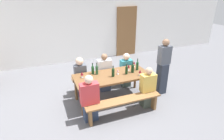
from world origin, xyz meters
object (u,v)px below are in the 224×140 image
object	(u,v)px
tasting_table	(112,78)
wine_bottle_3	(126,70)
wine_bottle_0	(93,70)
seated_guest_far_2	(126,71)
wine_bottle_4	(137,66)
standing_host	(163,68)
bench_near	(123,103)
wine_glass_1	(134,63)
wine_bottle_2	(133,68)
wine_glass_0	(118,71)
seated_guest_far_1	(105,74)
wine_glass_4	(82,74)
seated_guest_near_0	(90,100)
wine_bottle_5	(113,72)
seated_guest_near_1	(147,88)
seated_guest_far_0	(81,77)
wine_glass_2	(140,72)
wine_glass_3	(128,66)
wine_bottle_1	(97,70)
bench_far	(103,77)
wooden_door	(126,32)

from	to	relation	value
tasting_table	wine_bottle_3	xyz separation A→B (m)	(0.38, -0.07, 0.19)
wine_bottle_0	seated_guest_far_2	world-z (taller)	seated_guest_far_2
tasting_table	wine_bottle_4	size ratio (longest dim) A/B	5.94
standing_host	wine_bottle_3	bearing A→B (deg)	-4.46
bench_near	wine_glass_1	bearing A→B (deg)	52.14
tasting_table	seated_guest_far_2	bearing A→B (deg)	40.41
wine_bottle_2	wine_glass_0	distance (m)	0.41
wine_glass_0	seated_guest_far_1	distance (m)	0.67
wine_glass_4	seated_guest_far_1	world-z (taller)	seated_guest_far_1
wine_glass_1	seated_guest_near_0	size ratio (longest dim) A/B	0.14
bench_near	wine_bottle_4	bearing A→B (deg)	46.00
wine_bottle_5	seated_guest_near_1	xyz separation A→B (m)	(0.74, -0.51, -0.35)
wine_glass_0	seated_guest_far_2	size ratio (longest dim) A/B	0.14
seated_guest_far_1	seated_guest_near_1	bearing A→B (deg)	31.95
wine_glass_4	tasting_table	bearing A→B (deg)	-11.85
wine_bottle_4	seated_guest_far_0	bearing A→B (deg)	160.88
wine_bottle_0	seated_guest_far_2	distance (m)	1.21
wine_glass_2	seated_guest_far_0	world-z (taller)	seated_guest_far_0
tasting_table	wine_bottle_4	xyz separation A→B (m)	(0.78, 0.07, 0.20)
wine_glass_0	seated_guest_near_1	world-z (taller)	seated_guest_near_1
wine_glass_3	seated_guest_far_1	world-z (taller)	seated_guest_far_1
bench_near	wine_glass_1	distance (m)	1.40
wine_bottle_0	wine_glass_3	xyz separation A→B (m)	(0.97, -0.15, 0.01)
tasting_table	wine_bottle_2	distance (m)	0.61
wine_bottle_1	wine_glass_3	world-z (taller)	wine_bottle_1
bench_far	seated_guest_far_0	distance (m)	0.75
wooden_door	wine_glass_0	size ratio (longest dim) A/B	14.26
seated_guest_far_0	seated_guest_far_2	bearing A→B (deg)	90.00
tasting_table	seated_guest_far_0	size ratio (longest dim) A/B	1.73
seated_guest_near_0	seated_guest_far_2	bearing A→B (deg)	-51.26
seated_guest_far_1	wine_glass_2	bearing A→B (deg)	37.77
seated_guest_far_1	standing_host	bearing A→B (deg)	63.35
seated_guest_near_1	seated_guest_far_0	bearing A→B (deg)	50.97
wine_glass_1	wooden_door	bearing A→B (deg)	68.51
seated_guest_far_1	wine_bottle_0	bearing A→B (deg)	-55.24
wine_bottle_0	seated_guest_far_2	xyz separation A→B (m)	(1.12, 0.31, -0.34)
wine_bottle_3	wine_bottle_2	bearing A→B (deg)	9.37
wine_glass_0	wine_glass_4	xyz separation A→B (m)	(-0.92, 0.15, 0.01)
bench_far	tasting_table	bearing A→B (deg)	-90.00
wine_bottle_3	wine_bottle_5	bearing A→B (deg)	-178.78
wine_bottle_1	seated_guest_far_0	size ratio (longest dim) A/B	0.28
seated_guest_far_2	tasting_table	bearing A→B (deg)	-49.59
wine_bottle_3	wine_glass_0	size ratio (longest dim) A/B	1.97
bench_far	wine_bottle_4	bearing A→B (deg)	-40.55
tasting_table	standing_host	distance (m)	1.49
wine_bottle_5	wine_bottle_3	bearing A→B (deg)	1.22
wine_bottle_1	wine_glass_0	xyz separation A→B (m)	(0.51, -0.20, -0.02)
wine_bottle_4	standing_host	distance (m)	0.74
wooden_door	wine_bottle_1	size ratio (longest dim) A/B	6.54
bench_far	seated_guest_near_1	world-z (taller)	seated_guest_near_1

